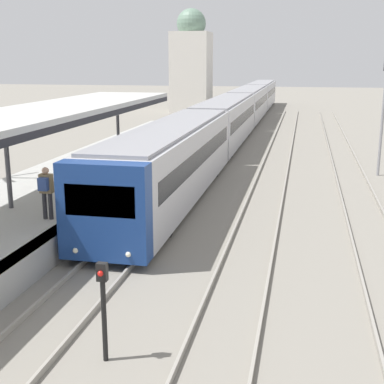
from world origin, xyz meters
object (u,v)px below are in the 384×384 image
at_px(signal_post_near, 103,302).
at_px(signal_mast_far, 384,103).
at_px(train_near, 239,110).
at_px(person_on_platform, 46,189).

height_order(signal_post_near, signal_mast_far, signal_mast_far).
bearing_deg(train_near, person_on_platform, -94.77).
relative_size(person_on_platform, train_near, 0.03).
bearing_deg(signal_mast_far, person_on_platform, -131.01).
height_order(person_on_platform, signal_mast_far, signal_mast_far).
distance_m(signal_post_near, signal_mast_far, 20.87).
bearing_deg(person_on_platform, signal_mast_far, 48.99).
height_order(person_on_platform, train_near, train_near).
bearing_deg(train_near, signal_mast_far, -60.08).
relative_size(signal_post_near, signal_mast_far, 0.34).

